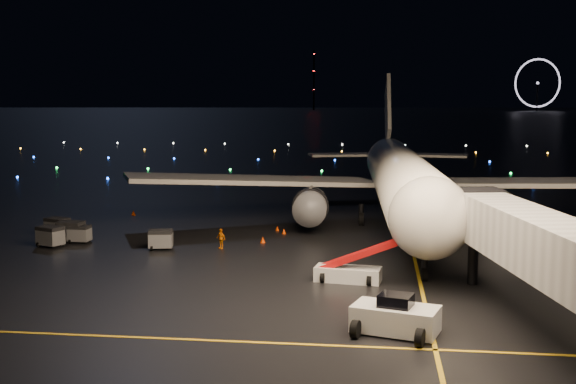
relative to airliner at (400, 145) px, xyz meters
name	(u,v)px	position (x,y,z in m)	size (l,w,h in m)	color
ground	(358,125)	(-11.26, 272.06, -7.84)	(2000.00, 2000.00, 0.00)	black
lane_centre	(412,248)	(0.74, -12.94, -7.83)	(0.25, 80.00, 0.02)	gold
lane_cross	(110,336)	(-16.26, -37.94, -7.83)	(60.00, 0.25, 0.02)	gold
airliner	(400,145)	(0.00, 0.00, 0.00)	(55.32, 52.56, 15.67)	silver
pushback_tug	(396,314)	(-1.20, -35.55, -6.76)	(4.51, 2.36, 2.15)	silver
belt_loader	(348,259)	(-4.18, -24.73, -6.24)	(6.61, 1.80, 3.20)	silver
crew_c	(221,239)	(-15.23, -15.05, -6.99)	(0.99, 0.41, 1.69)	orange
safety_cone_0	(263,240)	(-12.12, -12.23, -7.57)	(0.47, 0.47, 0.53)	#FC3F00
safety_cone_1	(277,228)	(-11.66, -6.27, -7.62)	(0.39, 0.39, 0.44)	#FC3F00
safety_cone_2	(284,231)	(-10.83, -7.78, -7.60)	(0.41, 0.41, 0.47)	#FC3F00
safety_cone_3	(133,213)	(-28.34, 0.84, -7.57)	(0.48, 0.48, 0.54)	#FC3F00
ferris_wheel	(538,85)	(158.74, 692.06, 18.16)	(50.00, 4.00, 52.00)	black
radio_mast	(314,80)	(-71.26, 712.06, 24.16)	(1.80, 1.80, 64.00)	black
taxiway_lights	(334,157)	(-11.26, 78.06, -7.66)	(164.00, 92.00, 0.36)	black
baggage_cart_0	(161,240)	(-20.15, -15.98, -7.02)	(1.93, 1.35, 1.64)	gray
baggage_cart_1	(71,232)	(-28.92, -13.91, -6.93)	(2.14, 1.50, 1.82)	gray
baggage_cart_2	(79,234)	(-28.02, -14.18, -7.07)	(1.80, 1.26, 1.53)	gray
baggage_cart_3	(50,237)	(-29.79, -16.11, -6.96)	(2.05, 1.44, 1.75)	gray
baggage_cart_4	(57,227)	(-31.24, -11.60, -6.98)	(2.01, 1.41, 1.71)	gray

